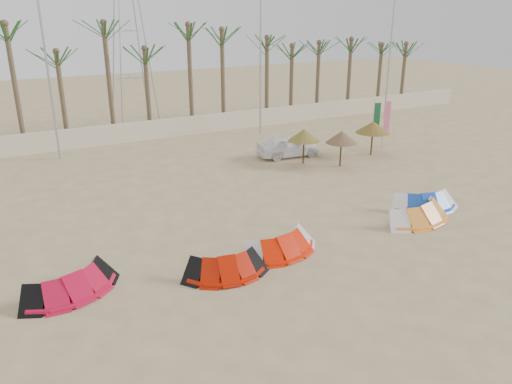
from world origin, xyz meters
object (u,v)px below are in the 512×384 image
kite_red_mid (222,263)px  parasol_mid (342,137)px  kite_red_right (276,241)px  parasol_left (304,135)px  kite_blue (420,199)px  kite_orange (414,209)px  parasol_right (373,127)px  kite_red_left (69,279)px  car (288,146)px

kite_red_mid → parasol_mid: size_ratio=1.48×
kite_red_mid → kite_red_right: size_ratio=0.91×
parasol_left → kite_blue: bearing=-84.1°
kite_blue → kite_orange: bearing=-146.2°
parasol_right → kite_red_mid: bearing=-148.1°
kite_red_right → parasol_right: 14.68m
kite_red_mid → parasol_left: (9.69, 9.49, 1.32)m
kite_blue → parasol_left: (-0.87, 8.33, 1.31)m
parasol_right → parasol_mid: bearing=-162.8°
kite_red_left → parasol_mid: 17.47m
kite_red_left → parasol_left: 16.69m
kite_red_right → parasol_left: 11.54m
kite_orange → parasol_mid: size_ratio=1.81×
kite_orange → car: car is taller
kite_red_right → parasol_mid: bearing=40.5°
car → kite_red_mid: bearing=146.0°
kite_orange → parasol_right: (5.05, 8.62, 1.34)m
kite_red_mid → parasol_left: size_ratio=1.48×
kite_orange → kite_blue: 1.40m
kite_red_mid → kite_red_right: (2.51, 0.55, 0.00)m
kite_red_mid → kite_orange: size_ratio=0.81×
parasol_mid → parasol_right: size_ratio=0.99×
kite_blue → car: bearing=95.0°
kite_orange → parasol_left: parasol_left is taller
kite_orange → parasol_right: bearing=59.6°
kite_red_mid → parasol_mid: bearing=35.4°
kite_red_right → kite_orange: same height
kite_orange → parasol_right: 10.08m
kite_red_mid → kite_blue: (10.56, 1.16, 0.00)m
parasol_right → car: 5.35m
kite_red_right → parasol_left: (7.18, 8.94, 1.31)m
parasol_left → kite_red_right: bearing=-128.8°
kite_red_right → car: 12.83m
parasol_mid → kite_red_right: bearing=-139.5°
kite_blue → car: 10.07m
kite_orange → kite_red_right: bearing=178.6°
kite_red_right → car: bearing=56.0°
parasol_left → parasol_right: size_ratio=0.98×
parasol_mid → kite_blue: bearing=-96.0°
kite_red_left → parasol_mid: bearing=22.6°
kite_red_left → kite_blue: 15.37m
kite_red_left → kite_blue: (15.37, -0.17, -0.00)m
kite_red_mid → car: (9.69, 11.19, 0.24)m
kite_orange → parasol_left: bearing=88.1°
kite_red_mid → car: 14.81m
parasol_mid → parasol_left: bearing=137.2°
parasol_left → parasol_right: (4.76, -0.49, 0.03)m
kite_blue → parasol_left: parasol_left is taller
parasol_right → kite_blue: bearing=-116.4°
parasol_left → parasol_right: 4.78m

